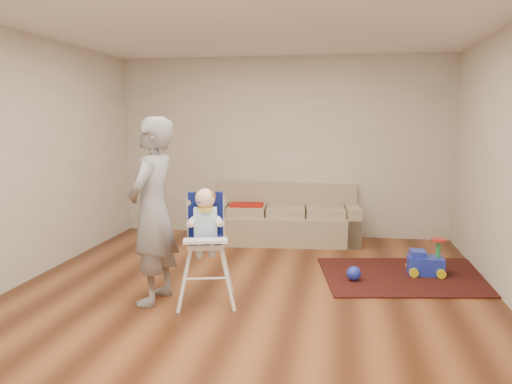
% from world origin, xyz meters
% --- Properties ---
extents(ground, '(5.50, 5.50, 0.00)m').
position_xyz_m(ground, '(0.00, 0.00, 0.00)').
color(ground, '#44200F').
rests_on(ground, ground).
extents(room_envelope, '(5.04, 5.52, 2.72)m').
position_xyz_m(room_envelope, '(0.00, 0.53, 1.88)').
color(room_envelope, beige).
rests_on(room_envelope, ground).
extents(sofa, '(2.15, 1.03, 0.81)m').
position_xyz_m(sofa, '(0.11, 2.30, 0.40)').
color(sofa, gray).
rests_on(sofa, ground).
extents(side_table, '(0.49, 0.49, 0.49)m').
position_xyz_m(side_table, '(-0.69, 2.27, 0.25)').
color(side_table, black).
rests_on(side_table, ground).
extents(area_rug, '(2.09, 1.70, 0.02)m').
position_xyz_m(area_rug, '(1.67, 0.88, 0.01)').
color(area_rug, black).
rests_on(area_rug, ground).
extents(ride_on_toy, '(0.39, 0.28, 0.42)m').
position_xyz_m(ride_on_toy, '(1.87, 0.96, 0.23)').
color(ride_on_toy, '#2034C8').
rests_on(ride_on_toy, area_rug).
extents(toy_ball, '(0.16, 0.16, 0.16)m').
position_xyz_m(toy_ball, '(1.06, 0.59, 0.09)').
color(toy_ball, '#2034C8').
rests_on(toy_ball, area_rug).
extents(high_chair, '(0.64, 0.64, 1.13)m').
position_xyz_m(high_chair, '(-0.37, -0.27, 0.54)').
color(high_chair, white).
rests_on(high_chair, ground).
extents(adult, '(0.48, 0.69, 1.80)m').
position_xyz_m(adult, '(-0.88, -0.33, 0.90)').
color(adult, gray).
rests_on(adult, ground).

